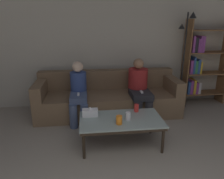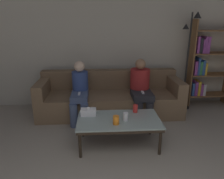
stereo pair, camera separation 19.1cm
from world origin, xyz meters
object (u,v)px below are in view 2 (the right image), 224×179
(cup_near_left, at_px, (135,109))
(tissue_box, at_px, (88,112))
(seated_person_left_end, at_px, (80,90))
(coffee_table, at_px, (119,122))
(couch, at_px, (110,98))
(standing_lamp, at_px, (189,51))
(cup_near_right, at_px, (126,117))
(cup_far_center, at_px, (116,120))
(bookshelf, at_px, (205,65))
(seated_person_mid_left, at_px, (141,87))

(cup_near_left, relative_size, tissue_box, 0.51)
(cup_near_left, distance_m, seated_person_left_end, 1.12)
(coffee_table, height_order, tissue_box, tissue_box)
(cup_near_left, bearing_deg, couch, 108.94)
(cup_near_left, bearing_deg, standing_lamp, 42.54)
(tissue_box, distance_m, seated_person_left_end, 0.80)
(coffee_table, bearing_deg, seated_person_left_end, 122.97)
(standing_lamp, bearing_deg, tissue_box, -148.25)
(cup_near_right, bearing_deg, coffee_table, 150.48)
(coffee_table, bearing_deg, cup_near_left, 39.63)
(cup_far_center, relative_size, seated_person_left_end, 0.11)
(couch, bearing_deg, coffee_table, -87.17)
(bookshelf, xyz_separation_m, standing_lamp, (-0.42, -0.14, 0.31))
(bookshelf, bearing_deg, cup_far_center, -140.15)
(cup_near_left, height_order, seated_person_mid_left, seated_person_mid_left)
(tissue_box, bearing_deg, cup_near_right, -21.33)
(seated_person_left_end, bearing_deg, couch, 24.34)
(coffee_table, distance_m, cup_far_center, 0.19)
(cup_near_right, xyz_separation_m, seated_person_left_end, (-0.69, 0.98, 0.07))
(cup_far_center, height_order, tissue_box, tissue_box)
(tissue_box, height_order, seated_person_mid_left, seated_person_mid_left)
(seated_person_left_end, bearing_deg, coffee_table, -57.03)
(cup_far_center, height_order, seated_person_left_end, seated_person_left_end)
(coffee_table, xyz_separation_m, cup_near_right, (0.09, -0.05, 0.10))
(coffee_table, bearing_deg, tissue_box, 160.54)
(coffee_table, xyz_separation_m, cup_near_left, (0.27, 0.22, 0.10))
(cup_near_right, bearing_deg, seated_person_mid_left, 68.45)
(tissue_box, bearing_deg, couch, 70.37)
(cup_far_center, height_order, seated_person_mid_left, seated_person_mid_left)
(couch, bearing_deg, cup_far_center, -89.65)
(tissue_box, bearing_deg, cup_near_left, 6.00)
(standing_lamp, bearing_deg, cup_near_left, -137.46)
(coffee_table, bearing_deg, cup_far_center, -108.34)
(coffee_table, relative_size, cup_far_center, 9.75)
(cup_near_left, height_order, seated_person_left_end, seated_person_left_end)
(cup_far_center, bearing_deg, coffee_table, 71.66)
(cup_near_right, distance_m, seated_person_left_end, 1.20)
(couch, distance_m, coffee_table, 1.17)
(cup_near_right, bearing_deg, cup_near_left, 56.68)
(coffee_table, height_order, cup_near_left, cup_near_left)
(cup_near_left, bearing_deg, seated_person_mid_left, 73.46)
(seated_person_mid_left, bearing_deg, bookshelf, 19.86)
(cup_far_center, distance_m, bookshelf, 2.53)
(cup_near_left, relative_size, standing_lamp, 0.06)
(seated_person_mid_left, bearing_deg, seated_person_left_end, -178.62)
(cup_near_right, bearing_deg, standing_lamp, 44.91)
(tissue_box, relative_size, bookshelf, 0.13)
(coffee_table, xyz_separation_m, seated_person_left_end, (-0.60, 0.93, 0.17))
(bookshelf, bearing_deg, cup_near_right, -139.86)
(cup_near_left, distance_m, tissue_box, 0.69)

